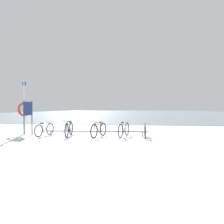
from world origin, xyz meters
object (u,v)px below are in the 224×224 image
at_px(bicycle_3, 124,129).
at_px(rescue_post, 24,108).
at_px(bicycle_0, 45,129).
at_px(bicycle_1, 69,129).
at_px(info_sign, 28,112).
at_px(bicycle_2, 99,130).
at_px(bicycle_4, 145,131).

relative_size(bicycle_3, rescue_post, 0.53).
distance_m(bicycle_0, bicycle_1, 1.38).
bearing_deg(bicycle_0, info_sign, 165.21).
bearing_deg(info_sign, bicycle_1, -7.45).
xyz_separation_m(bicycle_0, bicycle_1, (1.38, -0.03, 0.04)).
bearing_deg(bicycle_3, bicycle_2, -168.51).
bearing_deg(bicycle_3, bicycle_1, -175.89).
height_order(bicycle_0, bicycle_4, bicycle_0).
height_order(bicycle_3, rescue_post, rescue_post).
relative_size(bicycle_4, rescue_post, 0.53).
bearing_deg(bicycle_4, bicycle_3, 178.86).
relative_size(bicycle_2, bicycle_3, 0.98).
bearing_deg(bicycle_2, info_sign, 174.72).
bearing_deg(bicycle_3, bicycle_0, -177.61).
height_order(bicycle_0, info_sign, info_sign).
distance_m(bicycle_0, bicycle_4, 5.37).
bearing_deg(bicycle_4, bicycle_2, -174.23).
distance_m(bicycle_4, info_sign, 6.57).
height_order(bicycle_3, bicycle_4, bicycle_3).
relative_size(bicycle_1, rescue_post, 0.55).
bearing_deg(bicycle_2, bicycle_1, 178.11).
xyz_separation_m(bicycle_2, bicycle_3, (1.29, 0.26, 0.01)).
distance_m(bicycle_1, info_sign, 2.68).
xyz_separation_m(bicycle_1, info_sign, (-2.50, 0.33, 0.90)).
bearing_deg(bicycle_0, bicycle_2, -1.59).
xyz_separation_m(bicycle_1, bicycle_3, (2.91, 0.21, -0.01)).
bearing_deg(bicycle_2, bicycle_0, 178.41).
distance_m(bicycle_2, info_sign, 4.24).
xyz_separation_m(bicycle_0, bicycle_4, (5.37, 0.16, -0.01)).
relative_size(bicycle_0, bicycle_1, 0.91).
distance_m(bicycle_0, info_sign, 1.50).
distance_m(bicycle_3, bicycle_4, 1.09).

